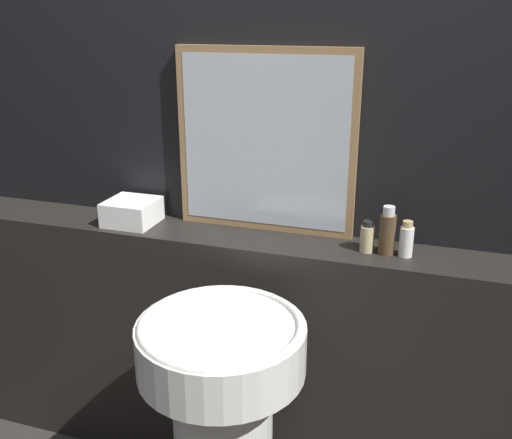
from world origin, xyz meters
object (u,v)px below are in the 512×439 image
Objects in this scene: pedestal_sink at (223,424)px; shampoo_bottle at (367,237)px; towel_stack at (132,212)px; lotion_bottle at (406,240)px; mirror at (265,142)px; conditioner_bottle at (387,232)px.

shampoo_bottle reaches higher than pedestal_sink.
towel_stack is 1.00m from lotion_bottle.
pedestal_sink is at bearing -136.72° from lotion_bottle.
lotion_bottle is (0.51, -0.10, -0.27)m from mirror.
conditioner_bottle is 1.36× the size of lotion_bottle.
conditioner_bottle is at bearing 0.00° from towel_stack.
mirror is at bearing 165.74° from shampoo_bottle.
mirror is (-0.04, 0.54, 0.76)m from pedestal_sink.
mirror is 3.58× the size of towel_stack.
towel_stack is (-0.53, 0.44, 0.48)m from pedestal_sink.
lotion_bottle is (1.00, 0.00, 0.01)m from towel_stack.
lotion_bottle is at bearing 43.28° from pedestal_sink.
mirror reaches higher than shampoo_bottle.
towel_stack is at bearing 139.82° from pedestal_sink.
shampoo_bottle is 0.89× the size of lotion_bottle.
conditioner_bottle is (0.93, 0.00, 0.03)m from towel_stack.
mirror reaches higher than lotion_bottle.
pedestal_sink is at bearing -132.69° from conditioner_bottle.
shampoo_bottle is at bearing -180.00° from lotion_bottle.
pedestal_sink is 0.75m from shampoo_bottle.
mirror reaches higher than pedestal_sink.
lotion_bottle is at bearing 0.00° from shampoo_bottle.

